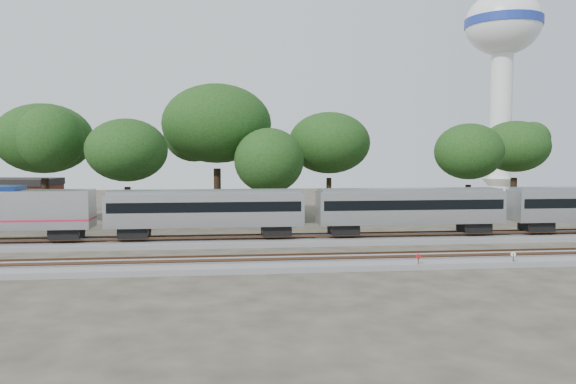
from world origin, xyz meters
The scene contains 16 objects.
ground centered at (0.00, 0.00, 0.00)m, with size 160.00×160.00×0.00m, color #383328.
track_far centered at (0.00, 6.00, 0.21)m, with size 160.00×5.00×0.73m.
track_near centered at (0.00, -4.00, 0.21)m, with size 160.00×5.00×0.73m.
train centered at (9.52, 6.00, 3.10)m, with size 86.59×2.98×4.39m.
switch_stand_red centered at (5.81, -6.40, 0.70)m, with size 0.35×0.07×1.09m.
switch_stand_white centered at (12.55, -6.27, 0.69)m, with size 0.34×0.11×1.09m.
switch_lever centered at (7.93, -5.72, 0.15)m, with size 0.50×0.30×0.30m, color #512D19.
water_tower centered at (39.30, 48.17, 25.66)m, with size 12.51×12.51×34.63m.
brick_building centered at (-33.13, 31.64, 2.32)m, with size 10.50×8.12×4.61m.
tree_1 centered at (-26.45, 21.34, 9.36)m, with size 9.53×9.53×13.43m.
tree_2 centered at (-16.84, 16.20, 8.07)m, with size 8.22×8.22×11.60m.
tree_3 centered at (-7.86, 23.07, 11.17)m, with size 11.36×11.36×16.02m.
tree_4 centered at (-2.26, 17.78, 6.97)m, with size 7.11×7.11×10.03m.
tree_5 centered at (5.35, 23.62, 8.99)m, with size 9.15×9.15×12.90m.
tree_6 centered at (19.80, 17.16, 7.95)m, with size 8.10×8.10×11.42m.
tree_7 centered at (29.85, 25.91, 8.61)m, with size 8.77×8.77×12.36m.
Camera 1 is at (-7.00, -42.17, 7.83)m, focal length 35.00 mm.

